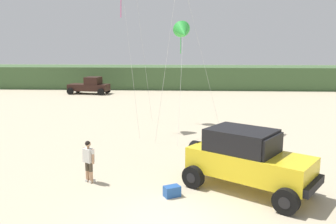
# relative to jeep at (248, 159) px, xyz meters

# --- Properties ---
(ground_plane) EXTENTS (220.00, 220.00, 0.00)m
(ground_plane) POSITION_rel_jeep_xyz_m (-2.73, -2.74, -1.20)
(ground_plane) COLOR #C1B293
(dune_ridge) EXTENTS (90.00, 8.59, 2.85)m
(dune_ridge) POSITION_rel_jeep_xyz_m (-8.18, 36.07, 0.22)
(dune_ridge) COLOR #426038
(dune_ridge) RESTS_ON ground_plane
(jeep) EXTENTS (4.93, 4.41, 2.26)m
(jeep) POSITION_rel_jeep_xyz_m (0.00, 0.00, 0.00)
(jeep) COLOR yellow
(jeep) RESTS_ON ground_plane
(person_watching) EXTENTS (0.53, 0.45, 1.67)m
(person_watching) POSITION_rel_jeep_xyz_m (-6.00, 0.43, -0.26)
(person_watching) COLOR tan
(person_watching) RESTS_ON ground_plane
(cooler_box) EXTENTS (0.66, 0.59, 0.38)m
(cooler_box) POSITION_rel_jeep_xyz_m (-2.72, -0.74, -1.01)
(cooler_box) COLOR #23519E
(cooler_box) RESTS_ON ground_plane
(distant_pickup) EXTENTS (4.80, 2.89, 1.98)m
(distant_pickup) POSITION_rel_jeep_xyz_m (-13.62, 27.75, -0.26)
(distant_pickup) COLOR black
(distant_pickup) RESTS_ON ground_plane
(kite_yellow_diamond) EXTENTS (1.67, 6.26, 7.11)m
(kite_yellow_diamond) POSITION_rel_jeep_xyz_m (-2.57, 11.13, 5.03)
(kite_yellow_diamond) COLOR green
(kite_yellow_diamond) RESTS_ON ground_plane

